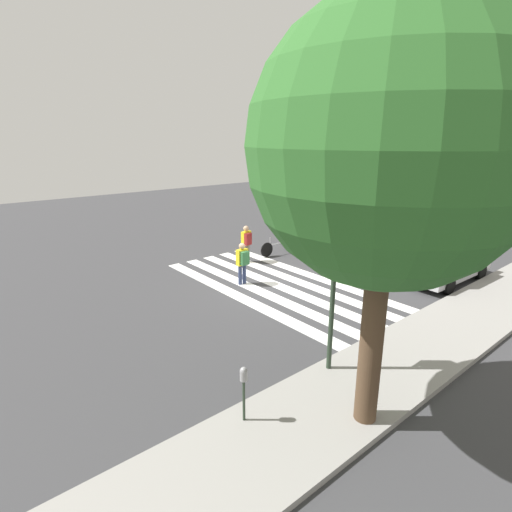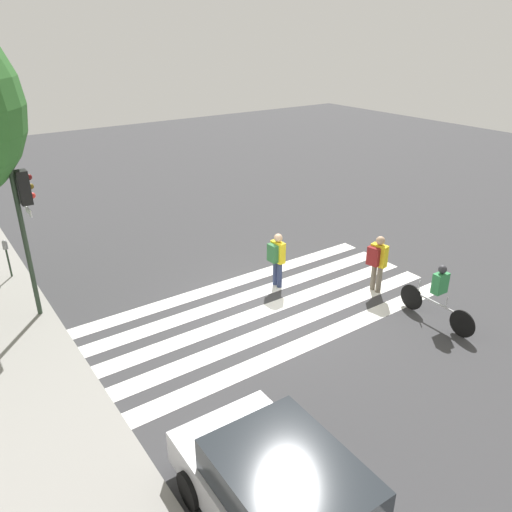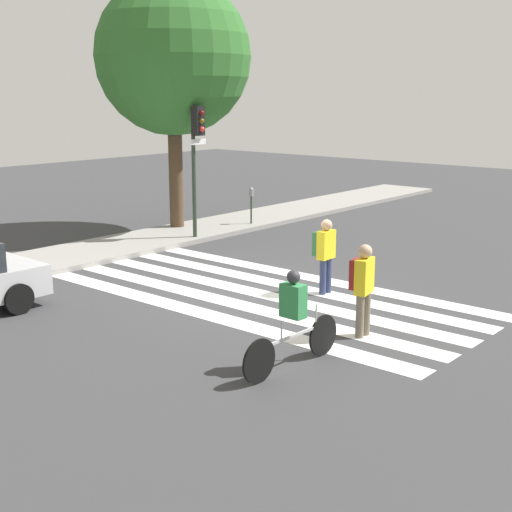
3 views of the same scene
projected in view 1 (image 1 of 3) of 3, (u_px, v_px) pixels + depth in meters
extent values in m
plane|color=#38383A|center=(277.00, 285.00, 15.83)|extent=(60.00, 60.00, 0.00)
cube|color=gray|center=(427.00, 344.00, 11.20)|extent=(36.00, 2.50, 0.14)
cube|color=white|center=(310.00, 275.00, 16.98)|extent=(0.54, 10.00, 0.01)
cube|color=white|center=(294.00, 280.00, 16.41)|extent=(0.54, 10.00, 0.01)
cube|color=white|center=(277.00, 285.00, 15.83)|extent=(0.54, 10.00, 0.01)
cube|color=white|center=(259.00, 291.00, 15.26)|extent=(0.54, 10.00, 0.01)
cube|color=white|center=(239.00, 297.00, 14.68)|extent=(0.54, 10.00, 0.01)
cylinder|color=#283828|center=(333.00, 294.00, 9.36)|extent=(0.12, 0.12, 4.22)
cube|color=black|center=(329.00, 231.00, 9.09)|extent=(0.32, 0.26, 0.84)
cube|color=silver|center=(328.00, 256.00, 9.26)|extent=(0.60, 0.02, 0.16)
sphere|color=#590F0F|center=(324.00, 220.00, 9.14)|extent=(0.15, 0.15, 0.15)
sphere|color=#59470F|center=(324.00, 230.00, 9.21)|extent=(0.15, 0.15, 0.15)
sphere|color=red|center=(323.00, 239.00, 9.27)|extent=(0.15, 0.15, 0.15)
cylinder|color=#283828|center=(244.00, 403.00, 7.99)|extent=(0.06, 0.06, 1.06)
cylinder|color=gray|center=(244.00, 375.00, 7.81)|extent=(0.15, 0.15, 0.22)
sphere|color=gray|center=(244.00, 371.00, 7.78)|extent=(0.14, 0.14, 0.14)
cylinder|color=#4C3826|center=(371.00, 343.00, 7.68)|extent=(0.45, 0.45, 3.67)
sphere|color=#2D6628|center=(390.00, 146.00, 6.63)|extent=(4.88, 4.88, 4.88)
cylinder|color=navy|center=(244.00, 274.00, 15.92)|extent=(0.15, 0.15, 0.80)
cylinder|color=navy|center=(240.00, 275.00, 15.79)|extent=(0.15, 0.15, 0.80)
cube|color=yellow|center=(242.00, 257.00, 15.65)|extent=(0.47, 0.23, 0.63)
sphere|color=tan|center=(242.00, 246.00, 15.53)|extent=(0.25, 0.25, 0.25)
cube|color=#2D6638|center=(245.00, 258.00, 15.51)|extent=(0.36, 0.18, 0.53)
cylinder|color=#6B6051|center=(248.00, 253.00, 18.71)|extent=(0.15, 0.15, 0.82)
cylinder|color=#6B6051|center=(244.00, 254.00, 18.58)|extent=(0.15, 0.15, 0.82)
cube|color=yellow|center=(246.00, 238.00, 18.43)|extent=(0.51, 0.31, 0.65)
sphere|color=tan|center=(246.00, 229.00, 18.30)|extent=(0.26, 0.26, 0.26)
cube|color=maroon|center=(248.00, 239.00, 18.27)|extent=(0.39, 0.24, 0.55)
cylinder|color=black|center=(267.00, 250.00, 19.45)|extent=(0.72, 0.06, 0.72)
cylinder|color=black|center=(291.00, 244.00, 20.40)|extent=(0.72, 0.06, 0.72)
cube|color=#B2B2B7|center=(279.00, 243.00, 19.87)|extent=(1.38, 0.08, 0.04)
cylinder|color=#B2B2B7|center=(284.00, 239.00, 19.99)|extent=(0.03, 0.03, 0.32)
cylinder|color=#B2B2B7|center=(270.00, 241.00, 19.45)|extent=(0.03, 0.03, 0.40)
cube|color=#338C4C|center=(280.00, 232.00, 19.70)|extent=(0.25, 0.41, 0.55)
sphere|color=#333338|center=(280.00, 224.00, 19.58)|extent=(0.22, 0.22, 0.22)
cube|color=#B7B7BC|center=(443.00, 266.00, 16.26)|extent=(4.32, 2.03, 0.63)
cube|color=#23282D|center=(445.00, 252.00, 16.08)|extent=(2.39, 1.83, 0.59)
cylinder|color=black|center=(449.00, 286.00, 14.83)|extent=(0.64, 0.21, 0.64)
cylinder|color=black|center=(403.00, 273.00, 16.25)|extent=(0.64, 0.21, 0.64)
cylinder|color=black|center=(481.00, 272.00, 16.41)|extent=(0.64, 0.21, 0.64)
cylinder|color=black|center=(437.00, 261.00, 17.83)|extent=(0.64, 0.21, 0.64)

